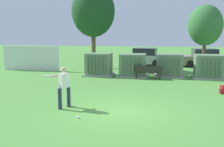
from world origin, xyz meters
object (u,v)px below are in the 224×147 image
transformer_west (99,65)px  transformer_east (208,67)px  transformer_mid_west (133,66)px  transformer_mid_east (169,66)px  parked_car_left_of_center (203,58)px  sports_ball (78,117)px  parked_car_leftmost (144,57)px  park_bench (148,71)px  batter (63,85)px  backpack (223,90)px

transformer_west → transformer_east: same height
transformer_mid_west → transformer_mid_east: (2.56, 0.44, 0.00)m
transformer_west → parked_car_left_of_center: 10.63m
sports_ball → parked_car_leftmost: parked_car_leftmost is taller
park_bench → sports_ball: bearing=-103.3°
parked_car_leftmost → parked_car_left_of_center: bearing=-1.2°
transformer_mid_west → sports_ball: bearing=-96.0°
transformer_mid_east → parked_car_left_of_center: bearing=63.4°
transformer_mid_west → transformer_east: 5.14m
transformer_west → transformer_east: size_ratio=1.00×
transformer_west → batter: size_ratio=1.21×
transformer_west → park_bench: transformer_west is taller
transformer_mid_west → parked_car_left_of_center: size_ratio=0.48×
transformer_west → transformer_mid_east: (5.05, 0.29, 0.00)m
transformer_mid_west → transformer_mid_east: same height
batter → parked_car_leftmost: (2.41, 15.54, -0.22)m
transformer_mid_west → park_bench: bearing=-36.5°
park_bench → backpack: bearing=-43.6°
batter → parked_car_leftmost: 15.72m
sports_ball → transformer_west: bearing=98.2°
parked_car_left_of_center → transformer_west: bearing=-141.0°
transformer_east → parked_car_left_of_center: size_ratio=0.48×
sports_ball → parked_car_left_of_center: (6.80, 16.74, 0.71)m
transformer_east → sports_ball: transformer_east is taller
transformer_east → parked_car_left_of_center: same height
transformer_mid_west → batter: 8.84m
parked_car_leftmost → parked_car_left_of_center: 5.41m
transformer_west → transformer_mid_west: bearing=-3.3°
transformer_mid_east → sports_ball: bearing=-109.2°
parked_car_left_of_center → transformer_mid_west: bearing=-130.2°
batter → sports_ball: (1.02, -1.31, -0.93)m
park_bench → parked_car_leftmost: 7.81m
transformer_mid_east → parked_car_left_of_center: (3.21, 6.39, -0.04)m
transformer_east → backpack: 4.85m
transformer_mid_west → sports_ball: (-1.04, -9.91, -0.74)m
transformer_east → backpack: size_ratio=4.77×
park_bench → batter: batter is taller
parked_car_left_of_center → sports_ball: bearing=-112.1°
transformer_mid_east → parked_car_leftmost: 6.87m
transformer_west → sports_ball: size_ratio=23.33×
park_bench → transformer_mid_west: bearing=143.5°
park_bench → transformer_mid_east: bearing=41.2°
parked_car_left_of_center → transformer_mid_east: bearing=-116.6°
transformer_mid_east → sports_ball: (-3.60, -10.35, -0.74)m
transformer_mid_east → backpack: (2.58, -5.09, -0.57)m
sports_ball → backpack: 8.11m
backpack → transformer_east: bearing=89.9°
transformer_mid_east → batter: (-4.62, -9.03, 0.19)m
transformer_west → park_bench: (3.61, -0.97, -0.25)m
parked_car_leftmost → transformer_west: bearing=-112.7°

